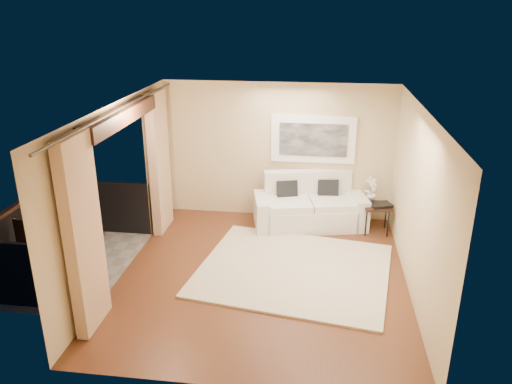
% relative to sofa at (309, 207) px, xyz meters
% --- Properties ---
extents(floor, '(5.00, 5.00, 0.00)m').
position_rel_sofa_xyz_m(floor, '(-0.66, -2.09, -0.36)').
color(floor, brown).
rests_on(floor, ground).
extents(room_shell, '(5.00, 6.40, 5.00)m').
position_rel_sofa_xyz_m(room_shell, '(-2.79, -2.09, 2.16)').
color(room_shell, white).
rests_on(room_shell, ground).
extents(balcony, '(1.81, 2.60, 1.17)m').
position_rel_sofa_xyz_m(balcony, '(-3.97, -2.09, -0.18)').
color(balcony, '#605B56').
rests_on(balcony, ground).
extents(curtains, '(0.16, 4.80, 2.64)m').
position_rel_sofa_xyz_m(curtains, '(-2.77, -2.09, 0.98)').
color(curtains, tan).
rests_on(curtains, ground).
extents(artwork, '(1.62, 0.07, 0.92)m').
position_rel_sofa_xyz_m(artwork, '(0.02, 0.37, 1.26)').
color(artwork, white).
rests_on(artwork, room_shell).
extents(rug, '(3.36, 3.05, 0.04)m').
position_rel_sofa_xyz_m(rug, '(-0.18, -1.86, -0.34)').
color(rug, beige).
rests_on(rug, floor).
extents(sofa, '(2.26, 1.33, 1.02)m').
position_rel_sofa_xyz_m(sofa, '(0.00, 0.00, 0.00)').
color(sofa, silver).
rests_on(sofa, floor).
extents(side_table, '(0.54, 0.54, 0.55)m').
position_rel_sofa_xyz_m(side_table, '(1.27, -0.18, 0.13)').
color(side_table, black).
rests_on(side_table, floor).
extents(tray, '(0.45, 0.40, 0.05)m').
position_rel_sofa_xyz_m(tray, '(1.33, -0.22, 0.21)').
color(tray, black).
rests_on(tray, side_table).
extents(orchid, '(0.33, 0.31, 0.51)m').
position_rel_sofa_xyz_m(orchid, '(1.15, -0.03, 0.44)').
color(orchid, white).
rests_on(orchid, side_table).
extents(bistro_table, '(0.65, 0.65, 0.67)m').
position_rel_sofa_xyz_m(bistro_table, '(-4.30, -1.81, 0.23)').
color(bistro_table, black).
rests_on(bistro_table, balcony).
extents(balcony_chair_far, '(0.48, 0.48, 0.98)m').
position_rel_sofa_xyz_m(balcony_chair_far, '(-3.53, -2.15, 0.21)').
color(balcony_chair_far, black).
rests_on(balcony_chair_far, balcony).
extents(balcony_chair_near, '(0.49, 0.49, 0.95)m').
position_rel_sofa_xyz_m(balcony_chair_near, '(-4.34, -2.61, 0.19)').
color(balcony_chair_near, black).
rests_on(balcony_chair_near, balcony).
extents(ice_bucket, '(0.18, 0.18, 0.20)m').
position_rel_sofa_xyz_m(ice_bucket, '(-4.46, -1.71, 0.41)').
color(ice_bucket, silver).
rests_on(ice_bucket, bistro_table).
extents(candle, '(0.06, 0.06, 0.07)m').
position_rel_sofa_xyz_m(candle, '(-4.24, -1.66, 0.35)').
color(candle, '#FA4416').
rests_on(candle, bistro_table).
extents(vase, '(0.04, 0.04, 0.18)m').
position_rel_sofa_xyz_m(vase, '(-4.35, -1.98, 0.40)').
color(vase, silver).
rests_on(vase, bistro_table).
extents(glass_a, '(0.06, 0.06, 0.12)m').
position_rel_sofa_xyz_m(glass_a, '(-4.18, -1.85, 0.37)').
color(glass_a, silver).
rests_on(glass_a, bistro_table).
extents(glass_b, '(0.06, 0.06, 0.12)m').
position_rel_sofa_xyz_m(glass_b, '(-4.09, -1.78, 0.37)').
color(glass_b, silver).
rests_on(glass_b, bistro_table).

